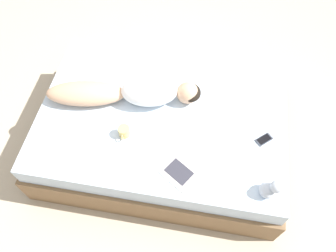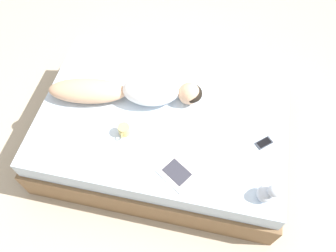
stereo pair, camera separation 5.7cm
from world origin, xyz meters
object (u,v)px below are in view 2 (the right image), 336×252
(person, at_px, (131,91))
(open_magazine, at_px, (186,164))
(cell_phone, at_px, (264,143))
(coffee_mug, at_px, (124,130))

(person, height_order, open_magazine, person)
(open_magazine, relative_size, cell_phone, 3.45)
(person, height_order, cell_phone, person)
(person, relative_size, coffee_mug, 10.57)
(coffee_mug, bearing_deg, open_magazine, 72.67)
(person, bearing_deg, coffee_mug, -4.26)
(coffee_mug, bearing_deg, person, -174.51)
(cell_phone, bearing_deg, open_magazine, -103.12)
(person, distance_m, cell_phone, 1.18)
(cell_phone, bearing_deg, person, -141.94)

